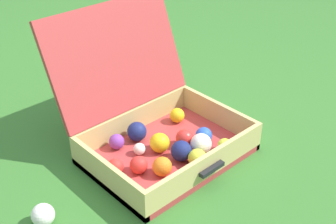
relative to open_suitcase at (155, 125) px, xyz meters
name	(u,v)px	position (x,y,z in m)	size (l,w,h in m)	color
ground_plane	(160,146)	(0.02, 0.00, -0.11)	(16.00, 16.00, 0.00)	#336B28
open_suitcase	(155,125)	(0.00, 0.00, 0.00)	(0.59, 0.62, 0.52)	#B23838
stray_ball_on_grass	(43,215)	(-0.53, -0.06, -0.07)	(0.07, 0.07, 0.07)	white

